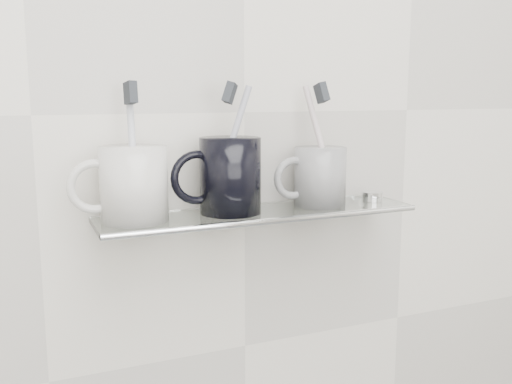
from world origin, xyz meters
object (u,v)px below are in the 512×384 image
shelf_glass (260,213)px  mug_center (230,176)px  mug_left (134,184)px  mug_right (320,176)px

shelf_glass → mug_center: 0.08m
mug_left → mug_center: bearing=-3.7°
shelf_glass → mug_left: bearing=178.5°
mug_center → mug_right: bearing=-14.0°
shelf_glass → mug_center: size_ratio=4.35×
mug_left → mug_center: 0.15m
shelf_glass → mug_center: mug_center is taller
shelf_glass → mug_right: bearing=2.6°
mug_center → mug_right: size_ratio=1.22×
mug_left → mug_right: (0.30, 0.00, -0.01)m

